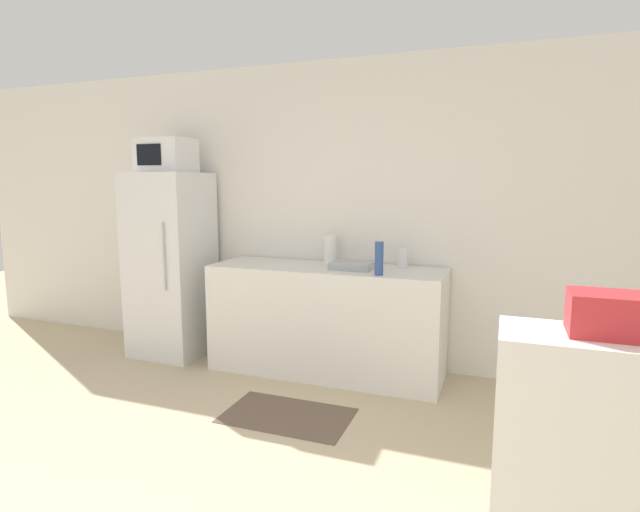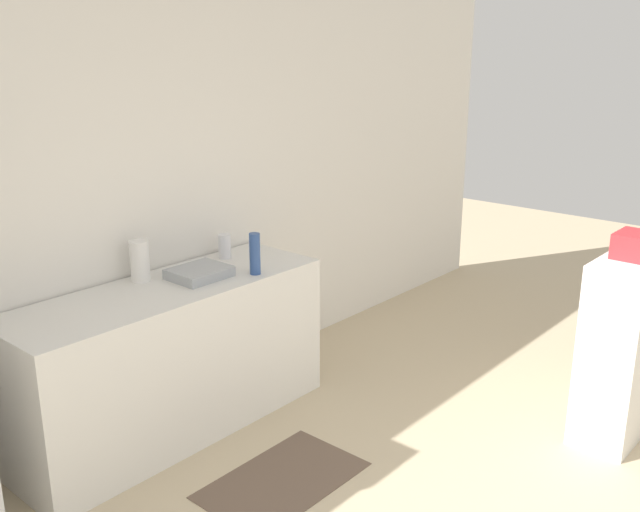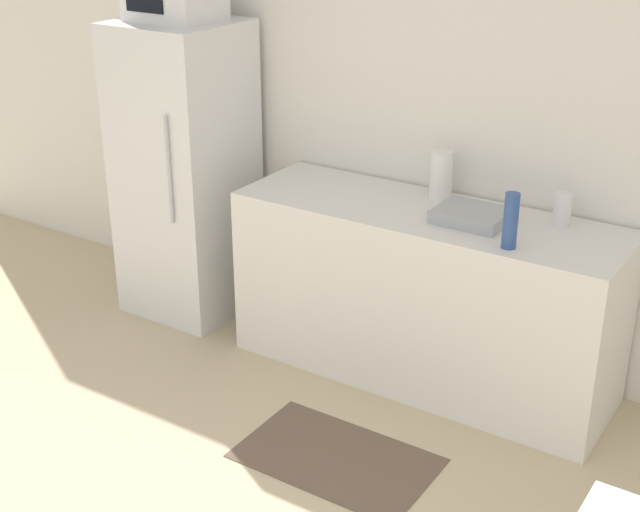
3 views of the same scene
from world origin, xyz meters
TOP-DOWN VIEW (x-y plane):
  - wall_back at (0.00, 3.30)m, footprint 8.00×0.06m
  - refrigerator at (-1.36, 2.92)m, footprint 0.63×0.64m
  - counter at (0.14, 2.95)m, footprint 1.92×0.62m
  - sink_basin at (0.37, 2.94)m, footprint 0.33×0.27m
  - bottle_tall at (0.63, 2.74)m, footprint 0.06×0.06m
  - bottle_short at (0.73, 3.12)m, footprint 0.08×0.08m
  - paper_towel_roll at (0.11, 3.14)m, footprint 0.11×0.11m
  - kitchen_rug at (0.17, 2.09)m, footprint 0.86×0.53m

SIDE VIEW (x-z plane):
  - kitchen_rug at x=0.17m, z-range 0.00..0.01m
  - counter at x=0.14m, z-range 0.00..0.89m
  - refrigerator at x=-1.36m, z-range 0.00..1.66m
  - sink_basin at x=0.37m, z-range 0.89..0.95m
  - bottle_short at x=0.73m, z-range 0.89..1.05m
  - paper_towel_roll at x=0.11m, z-range 0.89..1.13m
  - bottle_tall at x=0.63m, z-range 0.89..1.14m
  - wall_back at x=0.00m, z-range 0.00..2.60m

